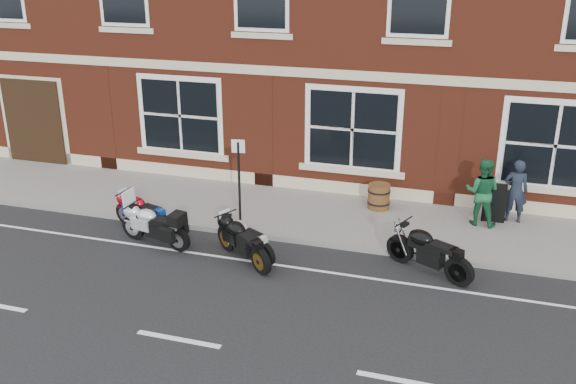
% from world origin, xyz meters
% --- Properties ---
extents(ground, '(80.00, 80.00, 0.00)m').
position_xyz_m(ground, '(0.00, 0.00, 0.00)').
color(ground, black).
rests_on(ground, ground).
extents(sidewalk, '(30.00, 3.00, 0.12)m').
position_xyz_m(sidewalk, '(0.00, 3.00, 0.06)').
color(sidewalk, slate).
rests_on(sidewalk, ground).
extents(kerb, '(30.00, 0.16, 0.12)m').
position_xyz_m(kerb, '(0.00, 1.42, 0.06)').
color(kerb, slate).
rests_on(kerb, ground).
extents(moto_touring_silver, '(1.92, 0.61, 1.27)m').
position_xyz_m(moto_touring_silver, '(-2.26, 0.38, 0.52)').
color(moto_touring_silver, black).
rests_on(moto_touring_silver, ground).
extents(moto_sport_red, '(1.85, 0.69, 0.86)m').
position_xyz_m(moto_sport_red, '(-2.87, 1.01, 0.49)').
color(moto_sport_red, black).
rests_on(moto_sport_red, ground).
extents(moto_sport_black, '(1.67, 1.30, 0.90)m').
position_xyz_m(moto_sport_black, '(0.02, 0.19, 0.52)').
color(moto_sport_black, black).
rests_on(moto_sport_black, ground).
extents(moto_sport_silver, '(1.67, 1.01, 0.83)m').
position_xyz_m(moto_sport_silver, '(-0.03, 0.44, 0.48)').
color(moto_sport_silver, black).
rests_on(moto_sport_silver, ground).
extents(moto_naked_black, '(1.92, 1.13, 0.95)m').
position_xyz_m(moto_naked_black, '(3.94, 0.83, 0.55)').
color(moto_naked_black, black).
rests_on(moto_naked_black, ground).
extents(pedestrian_left, '(0.59, 0.40, 1.59)m').
position_xyz_m(pedestrian_left, '(5.70, 3.93, 0.92)').
color(pedestrian_left, black).
rests_on(pedestrian_left, sidewalk).
extents(pedestrian_right, '(0.89, 0.73, 1.67)m').
position_xyz_m(pedestrian_right, '(4.92, 3.50, 0.96)').
color(pedestrian_right, '#185531').
rests_on(pedestrian_right, sidewalk).
extents(a_board_sign, '(0.57, 0.39, 0.92)m').
position_xyz_m(a_board_sign, '(5.24, 3.78, 0.58)').
color(a_board_sign, black).
rests_on(a_board_sign, sidewalk).
extents(barrel_planter, '(0.59, 0.59, 0.65)m').
position_xyz_m(barrel_planter, '(2.40, 3.78, 0.45)').
color(barrel_planter, '#473213').
rests_on(barrel_planter, sidewalk).
extents(parking_sign, '(0.31, 0.07, 2.22)m').
position_xyz_m(parking_sign, '(-0.58, 1.55, 1.40)').
color(parking_sign, black).
rests_on(parking_sign, sidewalk).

